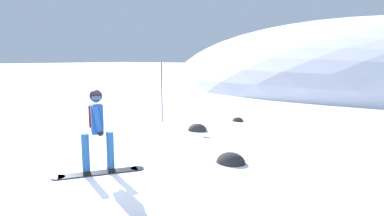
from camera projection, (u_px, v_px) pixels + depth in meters
The scene contains 7 objects.
ground_plane at pixel (109, 181), 6.38m from camera, with size 300.00×300.00×0.00m, color white.
ridge_peak_main at pixel (362, 85), 29.85m from camera, with size 34.60×31.14×11.46m.
snowboarder_main at pixel (97, 129), 6.70m from camera, with size 1.21×1.54×1.71m.
piste_marker_near at pixel (162, 88), 12.25m from camera, with size 0.20×0.20×2.21m.
rock_dark at pixel (238, 121), 12.48m from camera, with size 0.43×0.36×0.30m.
rock_mid at pixel (231, 163), 7.50m from camera, with size 0.67×0.57×0.47m.
rock_small at pixel (197, 130), 10.88m from camera, with size 0.64×0.54×0.45m.
Camera 1 is at (4.68, -4.23, 2.32)m, focal length 31.32 mm.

